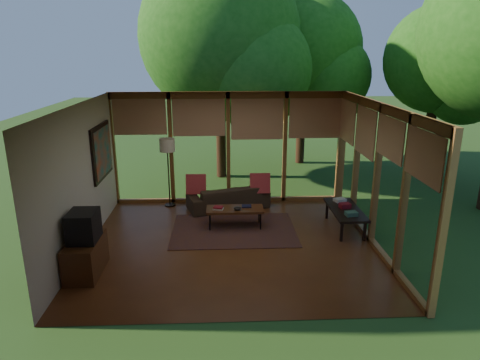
{
  "coord_description": "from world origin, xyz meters",
  "views": [
    {
      "loc": [
        -0.18,
        -7.6,
        3.6
      ],
      "look_at": [
        0.2,
        0.7,
        1.09
      ],
      "focal_mm": 32.0,
      "sensor_mm": 36.0,
      "label": 1
    }
  ],
  "objects_px": {
    "floor_lamp": "(167,149)",
    "coffee_table": "(235,210)",
    "television": "(83,226)",
    "side_console": "(345,211)",
    "media_cabinet": "(86,257)",
    "sofa": "(228,197)"
  },
  "relations": [
    {
      "from": "floor_lamp",
      "to": "side_console",
      "type": "height_order",
      "value": "floor_lamp"
    },
    {
      "from": "television",
      "to": "side_console",
      "type": "relative_size",
      "value": 0.39
    },
    {
      "from": "media_cabinet",
      "to": "sofa",
      "type": "bearing_deg",
      "value": 50.87
    },
    {
      "from": "television",
      "to": "coffee_table",
      "type": "height_order",
      "value": "television"
    },
    {
      "from": "media_cabinet",
      "to": "television",
      "type": "xyz_separation_m",
      "value": [
        0.02,
        0.0,
        0.55
      ]
    },
    {
      "from": "television",
      "to": "side_console",
      "type": "height_order",
      "value": "television"
    },
    {
      "from": "sofa",
      "to": "coffee_table",
      "type": "bearing_deg",
      "value": 78.24
    },
    {
      "from": "sofa",
      "to": "media_cabinet",
      "type": "height_order",
      "value": "media_cabinet"
    },
    {
      "from": "media_cabinet",
      "to": "coffee_table",
      "type": "distance_m",
      "value": 3.17
    },
    {
      "from": "media_cabinet",
      "to": "side_console",
      "type": "xyz_separation_m",
      "value": [
        4.87,
        1.64,
        0.11
      ]
    },
    {
      "from": "television",
      "to": "floor_lamp",
      "type": "xyz_separation_m",
      "value": [
        1.02,
        3.24,
        0.56
      ]
    },
    {
      "from": "media_cabinet",
      "to": "floor_lamp",
      "type": "xyz_separation_m",
      "value": [
        1.04,
        3.24,
        1.11
      ]
    },
    {
      "from": "sofa",
      "to": "coffee_table",
      "type": "height_order",
      "value": "sofa"
    },
    {
      "from": "television",
      "to": "media_cabinet",
      "type": "bearing_deg",
      "value": 180.0
    },
    {
      "from": "media_cabinet",
      "to": "floor_lamp",
      "type": "height_order",
      "value": "floor_lamp"
    },
    {
      "from": "television",
      "to": "floor_lamp",
      "type": "height_order",
      "value": "floor_lamp"
    },
    {
      "from": "floor_lamp",
      "to": "side_console",
      "type": "bearing_deg",
      "value": -22.68
    },
    {
      "from": "television",
      "to": "floor_lamp",
      "type": "distance_m",
      "value": 3.45
    },
    {
      "from": "media_cabinet",
      "to": "floor_lamp",
      "type": "relative_size",
      "value": 0.61
    },
    {
      "from": "floor_lamp",
      "to": "coffee_table",
      "type": "xyz_separation_m",
      "value": [
        1.53,
        -1.4,
        -1.01
      ]
    },
    {
      "from": "television",
      "to": "floor_lamp",
      "type": "relative_size",
      "value": 0.33
    },
    {
      "from": "media_cabinet",
      "to": "television",
      "type": "relative_size",
      "value": 1.82
    }
  ]
}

